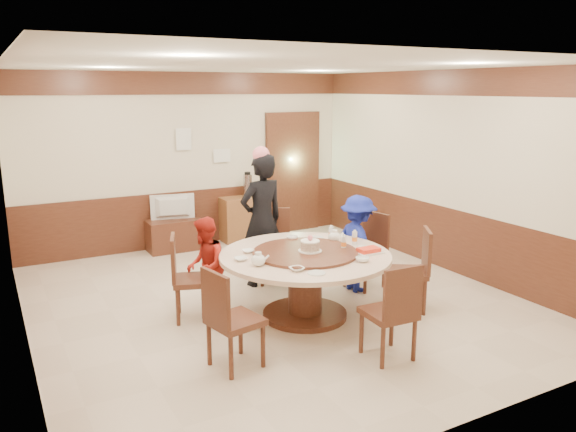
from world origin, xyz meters
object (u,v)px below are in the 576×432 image
birthday_cake (310,246)px  banquet_table (305,272)px  television (173,207)px  side_cabinet (244,218)px  person_red (205,266)px  thermos (248,185)px  tv_stand (174,235)px  person_blue (358,244)px  shrimp_platter (369,251)px  person_standing (262,220)px

birthday_cake → banquet_table: bearing=143.3°
banquet_table → television: television is taller
birthday_cake → side_cabinet: (0.73, 3.40, -0.47)m
person_red → thermos: bearing=170.0°
side_cabinet → banquet_table: bearing=-102.9°
tv_stand → thermos: size_ratio=2.24×
person_blue → thermos: size_ratio=3.27×
banquet_table → shrimp_platter: bearing=-27.6°
tv_stand → thermos: bearing=1.3°
person_red → television: bearing=-166.7°
person_standing → person_red: (-1.01, -0.59, -0.30)m
person_blue → tv_stand: 3.30m
shrimp_platter → thermos: 3.71m
person_red → television: (0.48, 2.71, 0.13)m
person_red → birthday_cake: (0.99, -0.66, 0.27)m
shrimp_platter → thermos: (0.22, 3.70, 0.16)m
person_standing → side_cabinet: bearing=-116.6°
tv_stand → side_cabinet: (1.25, 0.03, 0.12)m
tv_stand → television: (-0.00, 0.00, 0.45)m
person_standing → person_blue: person_standing is taller
person_blue → side_cabinet: (-0.26, 2.94, -0.25)m
banquet_table → television: 3.38m
shrimp_platter → tv_stand: bearing=106.7°
side_cabinet → tv_stand: bearing=-178.6°
person_red → tv_stand: person_red is taller
shrimp_platter → tv_stand: (-1.10, 3.67, -0.53)m
television → shrimp_platter: bearing=118.1°
person_red → side_cabinet: bearing=171.1°
tv_stand → person_standing: bearing=-75.8°
side_cabinet → person_blue: bearing=-85.0°
person_blue → birthday_cake: 1.11m
television → tv_stand: bearing=-168.7°
side_cabinet → thermos: 0.57m
banquet_table → shrimp_platter: shrimp_platter is taller
person_red → thermos: 3.30m
shrimp_platter → person_standing: bearing=110.1°
shrimp_platter → tv_stand: 3.87m
birthday_cake → shrimp_platter: size_ratio=0.88×
person_standing → thermos: (0.78, 2.15, 0.07)m
banquet_table → shrimp_platter: (0.63, -0.33, 0.24)m
person_blue → side_cabinet: person_blue is taller
person_blue → side_cabinet: 2.96m
person_red → shrimp_platter: size_ratio=3.79×
thermos → person_blue: bearing=-86.4°
person_red → television: 2.76m
television → side_cabinet: 1.29m
side_cabinet → thermos: thermos is taller
tv_stand → banquet_table: bearing=-81.9°
person_red → thermos: size_ratio=2.99×
person_standing → thermos: 2.29m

